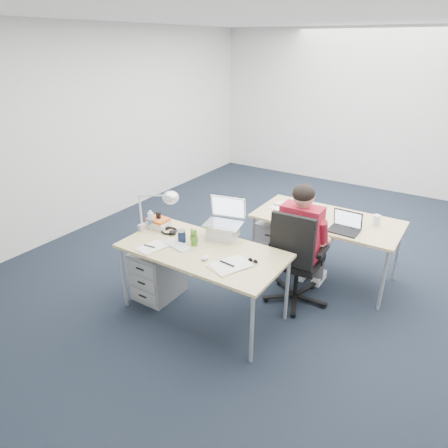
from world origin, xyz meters
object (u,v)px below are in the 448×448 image
at_px(desk_lamp, 152,210).
at_px(far_cup, 377,220).
at_px(desk_near, 203,254).
at_px(water_bottle, 151,220).
at_px(cordless_phone, 159,220).
at_px(bear_figurine, 194,237).
at_px(dark_laptop, 345,222).
at_px(drawer_pedestal_far, 278,240).
at_px(silver_laptop, 223,220).
at_px(computer_mouse, 205,257).
at_px(sunglasses, 253,261).
at_px(can_koozie, 182,236).
at_px(headphones, 169,230).
at_px(office_chair, 295,277).
at_px(drawer_pedestal_near, 158,272).
at_px(seated_person, 305,241).
at_px(book_stack, 158,223).
at_px(desk_far, 327,222).
at_px(wireless_keyboard, 177,245).

bearing_deg(desk_lamp, far_cup, 21.15).
relative_size(desk_near, far_cup, 14.34).
bearing_deg(far_cup, water_bottle, -144.98).
bearing_deg(cordless_phone, bear_figurine, -16.96).
bearing_deg(dark_laptop, drawer_pedestal_far, 164.07).
xyz_separation_m(silver_laptop, bear_figurine, (-0.15, -0.29, -0.11)).
relative_size(computer_mouse, sunglasses, 0.96).
relative_size(drawer_pedestal_far, dark_laptop, 1.81).
relative_size(bear_figurine, dark_laptop, 0.57).
height_order(can_koozie, bear_figurine, bear_figurine).
distance_m(water_bottle, sunglasses, 1.26).
height_order(headphones, can_koozie, can_koozie).
height_order(office_chair, dark_laptop, office_chair).
bearing_deg(bear_figurine, silver_laptop, 57.37).
xyz_separation_m(drawer_pedestal_far, desk_lamp, (-0.78, -1.38, 0.72)).
bearing_deg(desk_near, office_chair, 44.16).
height_order(drawer_pedestal_near, bear_figurine, bear_figurine).
height_order(silver_laptop, dark_laptop, silver_laptop).
xyz_separation_m(can_koozie, bear_figurine, (0.14, 0.01, 0.02)).
height_order(can_koozie, sunglasses, can_koozie).
distance_m(drawer_pedestal_far, far_cup, 1.22).
bearing_deg(silver_laptop, sunglasses, -41.27).
xyz_separation_m(silver_laptop, sunglasses, (0.50, -0.27, -0.18)).
bearing_deg(sunglasses, desk_lamp, -174.87).
height_order(desk_near, can_koozie, can_koozie).
xyz_separation_m(seated_person, book_stack, (-1.38, -0.71, 0.13)).
height_order(bear_figurine, book_stack, bear_figurine).
bearing_deg(office_chair, desk_far, 82.27).
height_order(drawer_pedestal_near, silver_laptop, silver_laptop).
height_order(drawer_pedestal_far, bear_figurine, bear_figurine).
relative_size(desk_far, cordless_phone, 9.41).
relative_size(drawer_pedestal_far, can_koozie, 4.27).
bearing_deg(can_koozie, computer_mouse, -22.11).
relative_size(office_chair, book_stack, 4.69).
height_order(silver_laptop, wireless_keyboard, silver_laptop).
xyz_separation_m(office_chair, drawer_pedestal_far, (-0.55, 0.71, -0.03)).
xyz_separation_m(bear_figurine, cordless_phone, (-0.56, 0.13, -0.00)).
height_order(office_chair, wireless_keyboard, office_chair).
bearing_deg(seated_person, computer_mouse, -119.77).
xyz_separation_m(headphones, cordless_phone, (-0.17, 0.03, 0.07)).
bearing_deg(cordless_phone, seated_person, 22.83).
distance_m(office_chair, dark_laptop, 0.76).
distance_m(office_chair, sunglasses, 0.79).
bearing_deg(wireless_keyboard, sunglasses, 22.10).
bearing_deg(desk_near, seated_person, 51.10).
bearing_deg(bear_figurine, office_chair, 32.62).
bearing_deg(can_koozie, desk_far, 52.92).
relative_size(bear_figurine, desk_lamp, 0.32).
relative_size(desk_near, drawer_pedestal_near, 2.91).
relative_size(drawer_pedestal_far, cordless_phone, 3.23).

